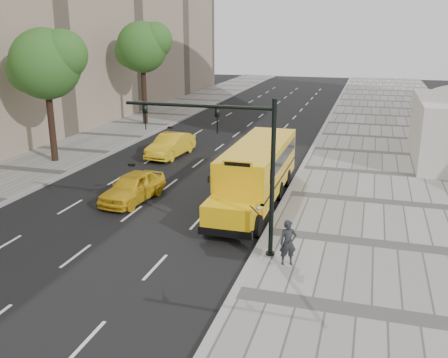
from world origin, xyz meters
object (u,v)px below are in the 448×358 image
(school_bus, at_px, (257,168))
(pedestrian, at_px, (288,243))
(tree_b, at_px, (46,63))
(traffic_signal, at_px, (237,157))
(taxi_far, at_px, (171,145))
(tree_c, at_px, (143,47))
(taxi_near, at_px, (133,187))

(school_bus, distance_m, pedestrian, 8.04)
(tree_b, relative_size, traffic_signal, 1.39)
(taxi_far, bearing_deg, tree_c, 127.74)
(school_bus, bearing_deg, pedestrian, -68.79)
(taxi_far, distance_m, traffic_signal, 17.01)
(tree_b, xyz_separation_m, taxi_far, (6.89, 3.83, -5.84))
(taxi_near, relative_size, traffic_signal, 0.71)
(taxi_near, distance_m, taxi_far, 9.68)
(taxi_near, relative_size, pedestrian, 2.54)
(tree_b, height_order, traffic_signal, tree_b)
(tree_b, bearing_deg, pedestrian, -31.84)
(tree_c, distance_m, taxi_near, 22.90)
(tree_b, relative_size, taxi_far, 1.81)
(taxi_near, height_order, taxi_far, taxi_far)
(tree_b, height_order, pedestrian, tree_b)
(taxi_near, bearing_deg, tree_c, 119.73)
(tree_b, relative_size, taxi_near, 1.97)
(taxi_near, xyz_separation_m, pedestrian, (9.18, -5.37, 0.27))
(tree_b, height_order, taxi_near, tree_b)
(taxi_far, bearing_deg, tree_b, -146.01)
(tree_b, distance_m, taxi_far, 9.81)
(school_bus, xyz_separation_m, taxi_far, (-8.02, 7.43, -0.95))
(school_bus, relative_size, taxi_far, 2.35)
(tree_c, height_order, pedestrian, tree_c)
(tree_c, distance_m, traffic_signal, 29.57)
(tree_c, xyz_separation_m, traffic_signal, (15.60, -24.93, -3.11))
(school_bus, bearing_deg, taxi_far, 137.19)
(tree_b, height_order, tree_c, tree_c)
(taxi_far, bearing_deg, traffic_signal, -53.63)
(tree_c, bearing_deg, tree_b, -90.00)
(taxi_near, bearing_deg, school_bus, 25.02)
(school_bus, height_order, pedestrian, school_bus)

